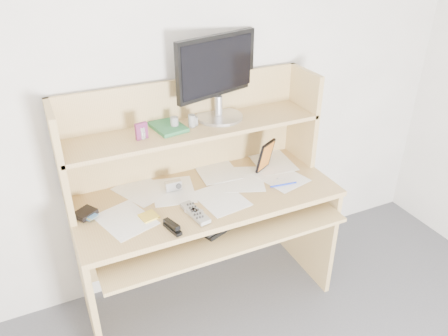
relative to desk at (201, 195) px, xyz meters
name	(u,v)px	position (x,y,z in m)	size (l,w,h in m)	color
back_wall	(181,86)	(0.00, 0.24, 0.56)	(3.60, 0.04, 2.50)	white
desk	(201,195)	(0.00, 0.00, 0.00)	(1.40, 0.70, 1.30)	tan
paper_clutter	(206,193)	(0.00, -0.08, 0.06)	(1.32, 0.54, 0.01)	white
keyboard	(233,211)	(0.11, -0.18, -0.03)	(0.52, 0.34, 0.03)	black
tv_remote	(195,213)	(-0.13, -0.24, 0.07)	(0.06, 0.20, 0.02)	#969692
flip_phone	(194,210)	(-0.13, -0.22, 0.07)	(0.05, 0.09, 0.02)	#B9B9BB
stapler	(172,226)	(-0.27, -0.31, 0.08)	(0.03, 0.12, 0.04)	black
wallet	(85,213)	(-0.62, -0.02, 0.07)	(0.10, 0.08, 0.03)	black
sticky_note_pad	(149,216)	(-0.34, -0.16, 0.06)	(0.08, 0.08, 0.01)	gold
digital_camera	(173,185)	(-0.15, 0.02, 0.09)	(0.09, 0.03, 0.05)	#AFAFB2
game_case	(265,156)	(0.41, 0.01, 0.15)	(0.13, 0.01, 0.18)	black
blue_pen	(283,185)	(0.42, -0.19, 0.07)	(0.01, 0.01, 0.16)	#1830BA
card_box	(141,131)	(-0.29, 0.04, 0.43)	(0.06, 0.02, 0.09)	maroon
shelf_book	(168,127)	(-0.13, 0.10, 0.40)	(0.14, 0.20, 0.02)	#2D713A
chip_stack_a	(141,132)	(-0.28, 0.05, 0.42)	(0.04, 0.04, 0.06)	black
chip_stack_b	(174,123)	(-0.10, 0.09, 0.42)	(0.04, 0.04, 0.07)	silver
chip_stack_c	(195,121)	(0.01, 0.09, 0.41)	(0.04, 0.04, 0.05)	black
chip_stack_d	(192,121)	(-0.01, 0.07, 0.42)	(0.04, 0.04, 0.07)	silver
monitor	(217,75)	(0.17, 0.14, 0.62)	(0.50, 0.26, 0.44)	#BCBBC1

